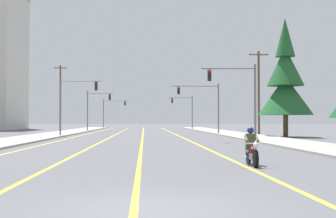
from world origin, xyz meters
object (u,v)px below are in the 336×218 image
motorcycle_with_rider (251,150)px  traffic_signal_near_left (73,98)px  traffic_signal_mid_left (95,105)px  utility_pole_right_far (259,91)px  conifer_tree_right_verge_far (285,82)px  traffic_signal_far_right (186,107)px  traffic_signal_mid_right (205,100)px  utility_pole_left_far (60,97)px  traffic_signal_near_right (240,91)px  traffic_signal_far_left (111,109)px

motorcycle_with_rider → traffic_signal_near_left: (-11.62, 31.22, 3.49)m
traffic_signal_mid_left → utility_pole_right_far: (20.76, -19.18, 1.00)m
traffic_signal_mid_left → conifer_tree_right_verge_far: bearing=-48.9°
traffic_signal_mid_left → traffic_signal_far_right: 19.68m
traffic_signal_near_left → traffic_signal_far_right: size_ratio=1.00×
traffic_signal_mid_right → utility_pole_left_far: size_ratio=0.61×
conifer_tree_right_verge_far → traffic_signal_far_right: bearing=100.2°
traffic_signal_mid_right → utility_pole_left_far: 25.55m
traffic_signal_mid_left → conifer_tree_right_verge_far: 33.48m
traffic_signal_near_right → traffic_signal_mid_right: 19.01m
traffic_signal_far_left → utility_pole_left_far: 27.47m
traffic_signal_near_right → traffic_signal_far_left: same height
traffic_signal_far_left → traffic_signal_near_left: bearing=-90.5°
traffic_signal_far_right → conifer_tree_right_verge_far: (6.80, -37.75, 1.50)m
traffic_signal_mid_right → traffic_signal_near_left: bearing=-156.0°
motorcycle_with_rider → traffic_signal_mid_left: bearing=102.3°
traffic_signal_near_right → utility_pole_right_far: size_ratio=0.64×
motorcycle_with_rider → traffic_signal_near_right: 19.48m
motorcycle_with_rider → utility_pole_right_far: bearing=75.3°
traffic_signal_mid_right → conifer_tree_right_verge_far: conifer_tree_right_verge_far is taller
traffic_signal_near_left → conifer_tree_right_verge_far: conifer_tree_right_verge_far is taller
traffic_signal_near_left → traffic_signal_mid_left: bearing=90.2°
traffic_signal_mid_right → traffic_signal_mid_left: bearing=133.3°
traffic_signal_near_right → traffic_signal_mid_left: (-15.25, 34.86, -0.02)m
traffic_signal_far_left → conifer_tree_right_verge_far: conifer_tree_right_verge_far is taller
traffic_signal_far_left → utility_pole_right_far: utility_pole_right_far is taller
traffic_signal_near_right → utility_pole_left_far: 40.25m
traffic_signal_far_left → conifer_tree_right_verge_far: 56.08m
traffic_signal_near_right → traffic_signal_far_right: size_ratio=1.00×
traffic_signal_near_left → utility_pole_right_far: utility_pole_right_far is taller
traffic_signal_near_left → traffic_signal_near_right: bearing=-39.2°
conifer_tree_right_verge_far → motorcycle_with_rider: bearing=-109.8°
traffic_signal_mid_left → motorcycle_with_rider: bearing=-77.7°
motorcycle_with_rider → traffic_signal_mid_left: traffic_signal_mid_left is taller
utility_pole_right_far → traffic_signal_far_left: bearing=113.9°
traffic_signal_near_left → utility_pole_left_far: (-5.35, 22.23, 1.19)m
traffic_signal_far_right → traffic_signal_far_left: size_ratio=1.00×
motorcycle_with_rider → traffic_signal_near_left: traffic_signal_near_left is taller
traffic_signal_near_right → conifer_tree_right_verge_far: conifer_tree_right_verge_far is taller
traffic_signal_mid_left → traffic_signal_far_left: 26.59m
traffic_signal_near_right → traffic_signal_near_left: same height
traffic_signal_near_right → traffic_signal_far_right: bearing=90.1°
traffic_signal_near_left → traffic_signal_far_left: 49.07m
traffic_signal_far_right → traffic_signal_mid_left: bearing=-140.5°
traffic_signal_mid_right → traffic_signal_far_right: size_ratio=1.00×
traffic_signal_mid_right → traffic_signal_far_right: same height
traffic_signal_near_left → traffic_signal_mid_right: (14.85, 6.63, 0.08)m
traffic_signal_near_left → traffic_signal_mid_left: 22.49m
motorcycle_with_rider → conifer_tree_right_verge_far: conifer_tree_right_verge_far is taller
motorcycle_with_rider → traffic_signal_mid_right: 38.15m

